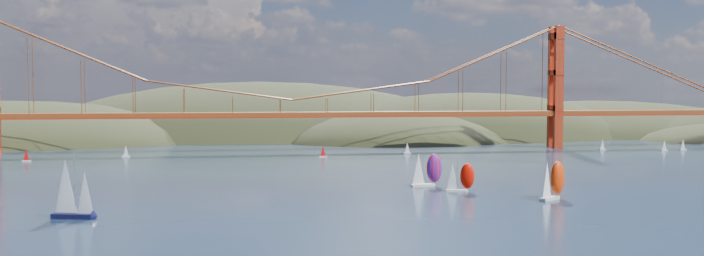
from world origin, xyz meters
name	(u,v)px	position (x,y,z in m)	size (l,w,h in m)	color
ground	(371,244)	(0.00, 0.00, 0.00)	(1200.00, 1200.00, 0.00)	black
headlands	(357,156)	(44.95, 278.29, -12.46)	(725.00, 225.00, 96.00)	black
bridge	(288,76)	(-1.75, 180.00, 32.23)	(552.00, 12.00, 55.00)	#893913
sloop_navy	(71,189)	(-56.10, 33.18, 5.96)	(9.10, 6.21, 13.50)	black
racer_0	(459,177)	(33.72, 55.09, 4.00)	(7.53, 3.77, 8.47)	silver
racer_1	(552,179)	(51.70, 39.68, 4.90)	(9.00, 7.51, 10.36)	silver
racer_rwb	(426,169)	(27.91, 66.16, 4.78)	(8.92, 4.01, 10.11)	silver
distant_boat_2	(26,155)	(-99.33, 152.16, 2.41)	(3.00, 2.00, 4.70)	silver
distant_boat_3	(126,151)	(-66.03, 163.33, 2.41)	(3.00, 2.00, 4.70)	silver
distant_boat_4	(603,145)	(134.35, 163.50, 2.41)	(3.00, 2.00, 4.70)	silver
distant_boat_5	(664,146)	(157.73, 154.25, 2.41)	(3.00, 2.00, 4.70)	silver
distant_boat_6	(683,145)	(168.74, 157.36, 2.41)	(3.00, 2.00, 4.70)	silver
distant_boat_8	(407,148)	(45.85, 160.17, 2.41)	(3.00, 2.00, 4.70)	silver
distant_boat_9	(323,151)	(9.86, 150.80, 2.41)	(3.00, 2.00, 4.70)	silver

